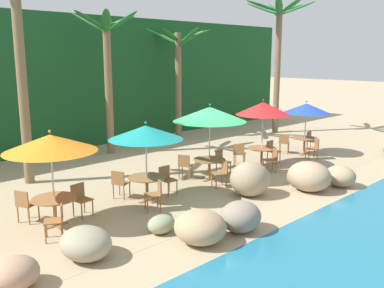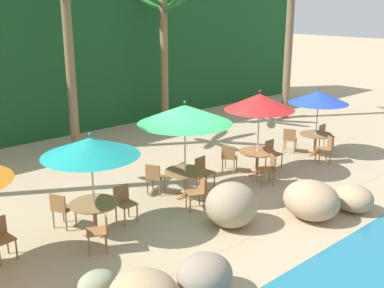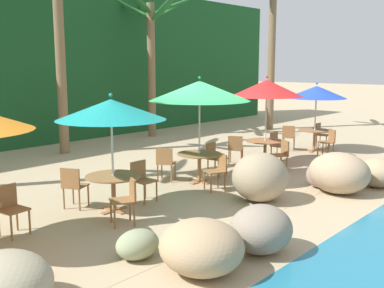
% 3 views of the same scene
% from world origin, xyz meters
% --- Properties ---
extents(ground_plane, '(120.00, 120.00, 0.00)m').
position_xyz_m(ground_plane, '(0.00, 0.00, 0.00)').
color(ground_plane, tan).
extents(terrace_deck, '(18.00, 5.20, 0.01)m').
position_xyz_m(terrace_deck, '(0.00, 0.00, 0.00)').
color(terrace_deck, tan).
rests_on(terrace_deck, ground).
extents(foliage_backdrop, '(28.00, 2.40, 6.00)m').
position_xyz_m(foliage_backdrop, '(0.00, 9.00, 3.00)').
color(foliage_backdrop, '#194C23').
rests_on(foliage_backdrop, ground).
extents(rock_seawall, '(17.19, 3.24, 1.06)m').
position_xyz_m(rock_seawall, '(-0.74, -2.83, 0.40)').
color(rock_seawall, gray).
rests_on(rock_seawall, ground).
extents(chair_orange_seaward, '(0.47, 0.48, 0.87)m').
position_xyz_m(chair_orange_seaward, '(-5.02, 0.19, 0.51)').
color(chair_orange_seaward, olive).
rests_on(chair_orange_seaward, ground).
extents(umbrella_teal, '(2.14, 2.14, 2.37)m').
position_xyz_m(umbrella_teal, '(-3.01, -0.12, 2.05)').
color(umbrella_teal, silver).
rests_on(umbrella_teal, ground).
extents(dining_table_teal, '(1.10, 1.10, 0.74)m').
position_xyz_m(dining_table_teal, '(-3.01, -0.12, 0.61)').
color(dining_table_teal, olive).
rests_on(dining_table_teal, ground).
extents(chair_teal_seaward, '(0.43, 0.43, 0.87)m').
position_xyz_m(chair_teal_seaward, '(-2.17, -0.02, 0.51)').
color(chair_teal_seaward, olive).
rests_on(chair_teal_seaward, ground).
extents(chair_teal_inland, '(0.57, 0.56, 0.87)m').
position_xyz_m(chair_teal_inland, '(-3.46, 0.61, 0.51)').
color(chair_teal_inland, olive).
rests_on(chair_teal_inland, ground).
extents(chair_teal_left, '(0.57, 0.57, 0.87)m').
position_xyz_m(chair_teal_left, '(-3.33, -0.91, 0.51)').
color(chair_teal_left, olive).
rests_on(chair_teal_left, ground).
extents(umbrella_green, '(2.47, 2.47, 2.64)m').
position_xyz_m(umbrella_green, '(-0.13, 0.11, 2.28)').
color(umbrella_green, silver).
rests_on(umbrella_green, ground).
extents(dining_table_green, '(1.10, 1.10, 0.74)m').
position_xyz_m(dining_table_green, '(-0.13, 0.11, 0.61)').
color(dining_table_green, olive).
rests_on(dining_table_green, ground).
extents(chair_green_seaward, '(0.47, 0.48, 0.87)m').
position_xyz_m(chair_green_seaward, '(0.70, 0.30, 0.51)').
color(chair_green_seaward, olive).
rests_on(chair_green_seaward, ground).
extents(chair_green_inland, '(0.58, 0.57, 0.87)m').
position_xyz_m(chair_green_inland, '(-0.62, 0.81, 0.51)').
color(chair_green_inland, olive).
rests_on(chair_green_inland, ground).
extents(chair_green_left, '(0.56, 0.56, 0.87)m').
position_xyz_m(chair_green_left, '(-0.40, -0.70, 0.51)').
color(chair_green_left, olive).
rests_on(chair_green_left, ground).
extents(umbrella_red, '(2.06, 2.06, 2.60)m').
position_xyz_m(umbrella_red, '(2.63, -0.03, 2.25)').
color(umbrella_red, silver).
rests_on(umbrella_red, ground).
extents(dining_table_red, '(1.10, 1.10, 0.74)m').
position_xyz_m(dining_table_red, '(2.63, -0.03, 0.61)').
color(dining_table_red, olive).
rests_on(dining_table_red, ground).
extents(chair_red_seaward, '(0.43, 0.44, 0.87)m').
position_xyz_m(chair_red_seaward, '(3.48, 0.09, 0.51)').
color(chair_red_seaward, olive).
rests_on(chair_red_seaward, ground).
extents(chair_red_inland, '(0.58, 0.58, 0.87)m').
position_xyz_m(chair_red_inland, '(2.13, 0.66, 0.51)').
color(chair_red_inland, olive).
rests_on(chair_red_inland, ground).
extents(chair_red_left, '(0.59, 0.58, 0.87)m').
position_xyz_m(chair_red_left, '(2.25, -0.80, 0.51)').
color(chair_red_left, olive).
rests_on(chair_red_left, ground).
extents(umbrella_blue, '(1.97, 1.97, 2.33)m').
position_xyz_m(umbrella_blue, '(5.61, -0.08, 2.01)').
color(umbrella_blue, silver).
rests_on(umbrella_blue, ground).
extents(dining_table_blue, '(1.10, 1.10, 0.74)m').
position_xyz_m(dining_table_blue, '(5.61, -0.08, 0.61)').
color(dining_table_blue, olive).
rests_on(dining_table_blue, ground).
extents(chair_blue_seaward, '(0.46, 0.47, 0.87)m').
position_xyz_m(chair_blue_seaward, '(6.44, 0.10, 0.51)').
color(chair_blue_seaward, olive).
rests_on(chair_blue_seaward, ground).
extents(chair_blue_inland, '(0.57, 0.57, 0.87)m').
position_xyz_m(chair_blue_inland, '(5.15, 0.64, 0.51)').
color(chair_blue_inland, olive).
rests_on(chair_blue_inland, ground).
extents(chair_blue_left, '(0.60, 0.59, 0.87)m').
position_xyz_m(chair_blue_left, '(5.15, -0.80, 0.51)').
color(chair_blue_left, olive).
rests_on(chair_blue_left, ground).
extents(palm_tree_second, '(3.10, 2.76, 5.99)m').
position_xyz_m(palm_tree_second, '(-0.19, 5.97, 3.99)').
color(palm_tree_second, brown).
rests_on(palm_tree_second, ground).
extents(palm_tree_third, '(3.28, 3.29, 5.52)m').
position_xyz_m(palm_tree_third, '(4.29, 6.49, 3.85)').
color(palm_tree_third, brown).
rests_on(palm_tree_third, ground).
extents(palm_tree_fourth, '(3.79, 3.77, 7.08)m').
position_xyz_m(palm_tree_fourth, '(9.29, 4.01, 4.90)').
color(palm_tree_fourth, brown).
rests_on(palm_tree_fourth, ground).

